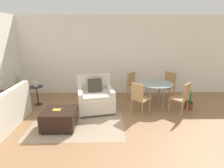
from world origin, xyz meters
name	(u,v)px	position (x,y,z in m)	size (l,w,h in m)	color
ground_plane	(107,151)	(0.00, 0.00, 0.00)	(20.00, 20.00, 0.00)	#936B47
wall_back	(108,56)	(0.00, 3.40, 1.38)	(12.00, 0.06, 2.75)	white
area_rug	(78,124)	(-0.73, 1.06, 0.00)	(2.27, 1.57, 0.01)	gray
armchair	(95,98)	(-0.35, 1.88, 0.38)	(1.14, 1.08, 0.99)	beige
ottoman	(59,118)	(-1.12, 0.89, 0.25)	(0.75, 0.66, 0.46)	black
book_stack	(57,110)	(-1.17, 0.88, 0.47)	(0.18, 0.13, 0.02)	gold
tv_remote_primary	(62,109)	(-1.05, 0.95, 0.46)	(0.11, 0.14, 0.01)	#333338
potted_plant	(21,97)	(-2.67, 2.22, 0.27)	(0.32, 0.32, 1.04)	maroon
side_table	(37,92)	(-2.19, 2.30, 0.41)	(0.38, 0.38, 0.60)	black
picture_frame	(36,84)	(-2.19, 2.30, 0.67)	(0.13, 0.06, 0.16)	silver
dining_table	(156,86)	(1.46, 2.18, 0.64)	(1.04, 1.04, 0.72)	#8C9E99
dining_chair_near_left	(139,97)	(0.87, 1.59, 0.52)	(0.59, 0.59, 0.90)	tan
dining_chair_near_right	(183,96)	(2.05, 1.59, 0.52)	(0.59, 0.59, 0.90)	tan
dining_chair_far_left	(133,84)	(0.87, 2.78, 0.52)	(0.59, 0.59, 0.90)	tan
dining_chair_far_right	(168,84)	(2.05, 2.78, 0.52)	(0.59, 0.59, 0.90)	tan
potted_plant_small	(189,102)	(2.41, 1.89, 0.21)	(0.23, 0.23, 0.66)	brown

